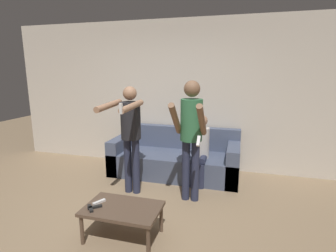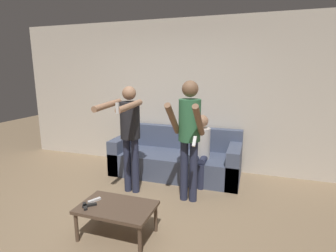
# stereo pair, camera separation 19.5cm
# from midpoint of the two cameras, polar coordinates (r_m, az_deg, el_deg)

# --- Properties ---
(ground_plane) EXTENTS (14.00, 14.00, 0.00)m
(ground_plane) POSITION_cam_midpoint_polar(r_m,az_deg,el_deg) (3.37, -9.04, -20.51)
(ground_plane) COLOR #937A5B
(wall_back) EXTENTS (6.40, 0.06, 2.70)m
(wall_back) POSITION_cam_midpoint_polar(r_m,az_deg,el_deg) (4.91, 2.29, 6.72)
(wall_back) COLOR beige
(wall_back) RESTS_ON ground_plane
(couch) EXTENTS (2.20, 0.87, 0.80)m
(couch) POSITION_cam_midpoint_polar(r_m,az_deg,el_deg) (4.65, 3.00, -7.24)
(couch) COLOR #4C5670
(couch) RESTS_ON ground_plane
(person_standing_left) EXTENTS (0.41, 0.79, 1.59)m
(person_standing_left) POSITION_cam_midpoint_polar(r_m,az_deg,el_deg) (3.78, -6.99, -0.49)
(person_standing_left) COLOR #282D47
(person_standing_left) RESTS_ON ground_plane
(person_standing_right) EXTENTS (0.42, 0.64, 1.68)m
(person_standing_right) POSITION_cam_midpoint_polar(r_m,az_deg,el_deg) (3.51, 6.21, -0.73)
(person_standing_right) COLOR #282D47
(person_standing_right) RESTS_ON ground_plane
(person_seated) EXTENTS (0.27, 0.51, 1.11)m
(person_seated) POSITION_cam_midpoint_polar(r_m,az_deg,el_deg) (4.26, 8.45, -4.64)
(person_seated) COLOR #282D47
(person_seated) RESTS_ON ground_plane
(coffee_table) EXTENTS (0.82, 0.52, 0.36)m
(coffee_table) POSITION_cam_midpoint_polar(r_m,az_deg,el_deg) (3.02, -9.20, -17.46)
(coffee_table) COLOR brown
(coffee_table) RESTS_ON ground_plane
(remote_near) EXTENTS (0.13, 0.14, 0.02)m
(remote_near) POSITION_cam_midpoint_polar(r_m,az_deg,el_deg) (3.03, -15.81, -16.48)
(remote_near) COLOR black
(remote_near) RESTS_ON coffee_table
(remote_mid) EXTENTS (0.14, 0.13, 0.02)m
(remote_mid) POSITION_cam_midpoint_polar(r_m,az_deg,el_deg) (3.04, -14.90, -16.32)
(remote_mid) COLOR black
(remote_mid) RESTS_ON coffee_table
(remote_far) EXTENTS (0.10, 0.15, 0.02)m
(remote_far) POSITION_cam_midpoint_polar(r_m,az_deg,el_deg) (3.13, -13.96, -15.44)
(remote_far) COLOR white
(remote_far) RESTS_ON coffee_table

